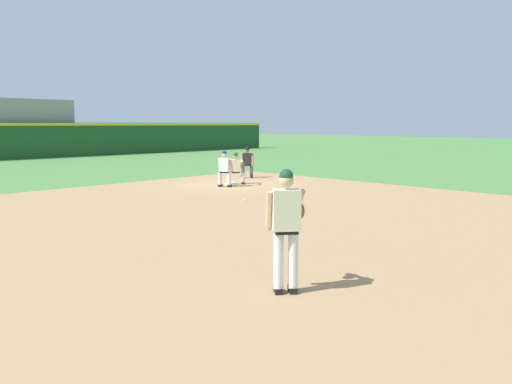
{
  "coord_description": "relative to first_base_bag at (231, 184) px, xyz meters",
  "views": [
    {
      "loc": [
        -13.9,
        -15.15,
        2.5
      ],
      "look_at": [
        -5.95,
        -7.31,
        0.98
      ],
      "focal_mm": 35.0,
      "sensor_mm": 36.0,
      "label": 1
    }
  ],
  "objects": [
    {
      "name": "stadium_seating_block",
      "position": [
        -0.0,
        24.47,
        2.16
      ],
      "size": [
        8.55,
        3.35,
        4.35
      ],
      "color": "gray",
      "rests_on": "ground"
    },
    {
      "name": "umpire",
      "position": [
        2.33,
        1.42,
        0.75
      ],
      "size": [
        0.68,
        0.67,
        1.46
      ],
      "color": "black",
      "rests_on": "ground"
    },
    {
      "name": "infield_dirt_patch",
      "position": [
        -4.25,
        -5.22,
        -0.04
      ],
      "size": [
        18.0,
        18.0,
        0.01
      ],
      "primitive_type": "cube",
      "color": "tan",
      "rests_on": "ground"
    },
    {
      "name": "baseball",
      "position": [
        -2.65,
        -3.54,
        -0.01
      ],
      "size": [
        0.07,
        0.07,
        0.07
      ],
      "primitive_type": "sphere",
      "color": "white",
      "rests_on": "ground"
    },
    {
      "name": "first_base_bag",
      "position": [
        0.0,
        0.0,
        0.0
      ],
      "size": [
        0.38,
        0.38,
        0.09
      ],
      "primitive_type": "cube",
      "color": "white",
      "rests_on": "ground"
    },
    {
      "name": "first_baseman",
      "position": [
        0.25,
        -0.05,
        0.69
      ],
      "size": [
        0.71,
        1.09,
        1.34
      ],
      "color": "black",
      "rests_on": "ground"
    },
    {
      "name": "baserunner",
      "position": [
        -0.64,
        -0.31,
        0.75
      ],
      "size": [
        0.6,
        0.67,
        1.46
      ],
      "color": "black",
      "rests_on": "ground"
    },
    {
      "name": "outfield_wall",
      "position": [
        0.0,
        22.0,
        1.35
      ],
      "size": [
        48.0,
        0.54,
        2.6
      ],
      "color": "#1E4C23",
      "rests_on": "ground"
    },
    {
      "name": "pitcher",
      "position": [
        -8.46,
        -10.42,
        1.01
      ],
      "size": [
        0.85,
        0.54,
        1.86
      ],
      "color": "black",
      "rests_on": "ground"
    },
    {
      "name": "ground_plane",
      "position": [
        0.0,
        0.0,
        -0.04
      ],
      "size": [
        160.0,
        160.0,
        0.0
      ],
      "primitive_type": "plane",
      "color": "#518942"
    }
  ]
}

